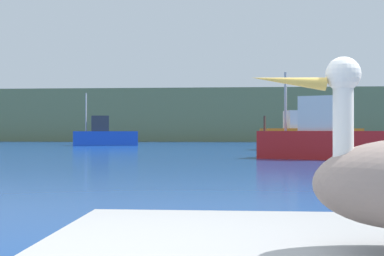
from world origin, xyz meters
name	(u,v)px	position (x,y,z in m)	size (l,w,h in m)	color
hillside_backdrop	(225,116)	(0.00, 61.60, 3.07)	(140.00, 12.01, 6.15)	#6B7A51
fishing_boat_blue	(104,136)	(-10.00, 40.52, 0.82)	(5.57, 3.17, 4.42)	blue
fishing_boat_red	(322,138)	(4.63, 20.62, 0.93)	(5.71, 3.54, 3.88)	red
fishing_boat_orange	(310,135)	(5.89, 32.23, 0.94)	(6.80, 3.24, 4.45)	orange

